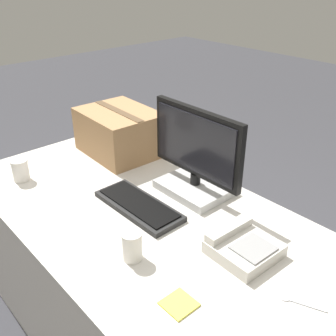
{
  "coord_description": "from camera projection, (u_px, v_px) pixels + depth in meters",
  "views": [
    {
      "loc": [
        1.01,
        -0.81,
        1.62
      ],
      "look_at": [
        -0.05,
        0.14,
        0.87
      ],
      "focal_mm": 42.0,
      "sensor_mm": 36.0,
      "label": 1
    }
  ],
  "objects": [
    {
      "name": "office_desk",
      "position": [
        153.0,
        283.0,
        1.73
      ],
      "size": [
        1.8,
        0.9,
        0.72
      ],
      "color": "beige",
      "rests_on": "ground_plane"
    },
    {
      "name": "monitor",
      "position": [
        196.0,
        160.0,
        1.66
      ],
      "size": [
        0.48,
        0.24,
        0.38
      ],
      "color": "#B7B7B7",
      "rests_on": "office_desk"
    },
    {
      "name": "keyboard",
      "position": [
        139.0,
        205.0,
        1.61
      ],
      "size": [
        0.4,
        0.17,
        0.03
      ],
      "rotation": [
        0.0,
        0.0,
        0.01
      ],
      "color": "black",
      "rests_on": "office_desk"
    },
    {
      "name": "desk_phone",
      "position": [
        243.0,
        247.0,
        1.35
      ],
      "size": [
        0.21,
        0.22,
        0.08
      ],
      "rotation": [
        0.0,
        0.0,
        -0.04
      ],
      "color": "beige",
      "rests_on": "office_desk"
    },
    {
      "name": "paper_cup_left",
      "position": [
        20.0,
        170.0,
        1.8
      ],
      "size": [
        0.08,
        0.08,
        0.1
      ],
      "color": "white",
      "rests_on": "office_desk"
    },
    {
      "name": "paper_cup_right",
      "position": [
        132.0,
        246.0,
        1.32
      ],
      "size": [
        0.07,
        0.07,
        0.11
      ],
      "color": "white",
      "rests_on": "office_desk"
    },
    {
      "name": "spoon",
      "position": [
        296.0,
        302.0,
        1.17
      ],
      "size": [
        0.13,
        0.07,
        0.0
      ],
      "rotation": [
        0.0,
        0.0,
        3.54
      ],
      "color": "silver",
      "rests_on": "office_desk"
    },
    {
      "name": "cardboard_box",
      "position": [
        120.0,
        132.0,
        2.03
      ],
      "size": [
        0.41,
        0.33,
        0.23
      ],
      "rotation": [
        0.0,
        0.0,
        -0.04
      ],
      "color": "#9E754C",
      "rests_on": "office_desk"
    },
    {
      "name": "sticky_note_pad",
      "position": [
        179.0,
        304.0,
        1.16
      ],
      "size": [
        0.09,
        0.09,
        0.01
      ],
      "color": "#E5DB4C",
      "rests_on": "office_desk"
    }
  ]
}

